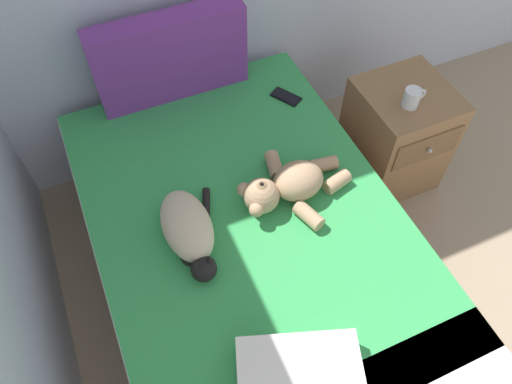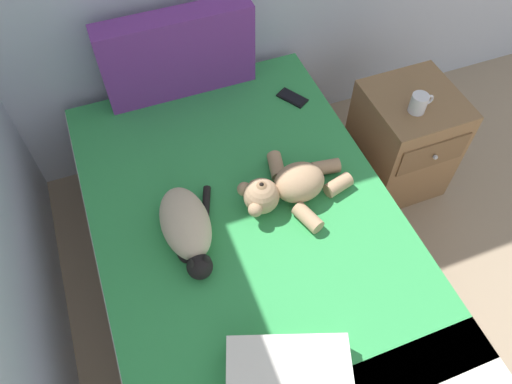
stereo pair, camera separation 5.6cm
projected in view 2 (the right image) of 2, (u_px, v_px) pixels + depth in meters
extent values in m
cube|color=olive|center=(250.00, 269.00, 2.32)|extent=(1.28, 1.94, 0.34)
cube|color=white|center=(249.00, 239.00, 2.09)|extent=(1.24, 1.88, 0.22)
cube|color=green|center=(244.00, 213.00, 2.03)|extent=(1.22, 1.75, 0.02)
cube|color=#72338C|center=(178.00, 54.00, 2.30)|extent=(0.73, 0.13, 0.42)
ellipsoid|color=#C6B293|center=(185.00, 223.00, 1.90)|extent=(0.19, 0.34, 0.15)
sphere|color=black|center=(200.00, 266.00, 1.82)|extent=(0.10, 0.10, 0.10)
cone|color=black|center=(206.00, 257.00, 1.78)|extent=(0.04, 0.04, 0.04)
cone|color=black|center=(191.00, 261.00, 1.76)|extent=(0.04, 0.04, 0.04)
cylinder|color=black|center=(206.00, 203.00, 2.03)|extent=(0.09, 0.16, 0.03)
ellipsoid|color=black|center=(184.00, 252.00, 1.88)|extent=(0.06, 0.10, 0.04)
ellipsoid|color=tan|center=(299.00, 182.00, 2.02)|extent=(0.23, 0.19, 0.15)
sphere|color=tan|center=(261.00, 196.00, 1.98)|extent=(0.15, 0.15, 0.15)
sphere|color=#8E6B49|center=(262.00, 189.00, 1.94)|extent=(0.06, 0.06, 0.06)
sphere|color=black|center=(262.00, 185.00, 1.92)|extent=(0.02, 0.02, 0.02)
sphere|color=tan|center=(255.00, 210.00, 1.93)|extent=(0.06, 0.06, 0.06)
sphere|color=tan|center=(244.00, 189.00, 1.99)|extent=(0.06, 0.06, 0.06)
cylinder|color=tan|center=(308.00, 218.00, 1.97)|extent=(0.10, 0.14, 0.06)
cylinder|color=tan|center=(338.00, 185.00, 2.06)|extent=(0.13, 0.09, 0.06)
cylinder|color=tan|center=(276.00, 166.00, 2.13)|extent=(0.09, 0.14, 0.06)
cylinder|color=tan|center=(326.00, 167.00, 2.12)|extent=(0.13, 0.08, 0.06)
cube|color=black|center=(292.00, 98.00, 2.42)|extent=(0.14, 0.16, 0.01)
cube|color=black|center=(292.00, 97.00, 2.42)|extent=(0.12, 0.14, 0.00)
cube|color=white|center=(289.00, 383.00, 1.56)|extent=(0.47, 0.40, 0.11)
cube|color=olive|center=(402.00, 141.00, 2.62)|extent=(0.45, 0.45, 0.61)
cube|color=brown|center=(434.00, 155.00, 2.38)|extent=(0.38, 0.01, 0.17)
sphere|color=#B2B2B7|center=(435.00, 157.00, 2.37)|extent=(0.02, 0.02, 0.02)
cylinder|color=silver|center=(418.00, 103.00, 2.28)|extent=(0.08, 0.08, 0.09)
torus|color=silver|center=(428.00, 100.00, 2.29)|extent=(0.06, 0.01, 0.06)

